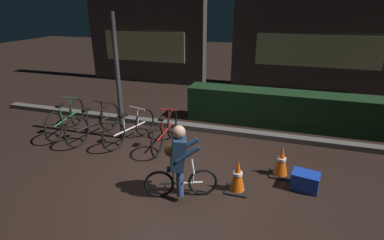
# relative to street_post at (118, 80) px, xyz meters

# --- Properties ---
(ground_plane) EXTENTS (40.00, 40.00, 0.00)m
(ground_plane) POSITION_rel_street_post_xyz_m (1.68, -1.20, -1.40)
(ground_plane) COLOR black
(sidewalk_curb) EXTENTS (12.00, 0.24, 0.12)m
(sidewalk_curb) POSITION_rel_street_post_xyz_m (1.68, 1.00, -1.34)
(sidewalk_curb) COLOR #56544F
(sidewalk_curb) RESTS_ON ground
(hedge_row) EXTENTS (4.80, 0.70, 0.90)m
(hedge_row) POSITION_rel_street_post_xyz_m (3.48, 1.90, -0.95)
(hedge_row) COLOR black
(hedge_row) RESTS_ON ground
(storefront_left) EXTENTS (4.69, 0.54, 4.86)m
(storefront_left) POSITION_rel_street_post_xyz_m (-1.82, 5.30, 1.02)
(storefront_left) COLOR #383330
(storefront_left) RESTS_ON ground
(storefront_right) EXTENTS (5.95, 0.54, 4.82)m
(storefront_right) POSITION_rel_street_post_xyz_m (4.44, 6.00, 1.00)
(storefront_right) COLOR #383330
(storefront_right) RESTS_ON ground
(street_post) EXTENTS (0.10, 0.10, 2.80)m
(street_post) POSITION_rel_street_post_xyz_m (0.00, 0.00, 0.00)
(street_post) COLOR #2D2D33
(street_post) RESTS_ON ground
(parked_bike_leftmost) EXTENTS (0.46, 1.73, 0.80)m
(parked_bike_leftmost) POSITION_rel_street_post_xyz_m (-1.47, -0.09, -1.04)
(parked_bike_leftmost) COLOR black
(parked_bike_leftmost) RESTS_ON ground
(parked_bike_left_mid) EXTENTS (0.46, 1.74, 0.81)m
(parked_bike_left_mid) POSITION_rel_street_post_xyz_m (-0.63, -0.16, -1.04)
(parked_bike_left_mid) COLOR black
(parked_bike_left_mid) RESTS_ON ground
(parked_bike_center_left) EXTENTS (0.54, 1.57, 0.75)m
(parked_bike_center_left) POSITION_rel_street_post_xyz_m (0.27, -0.13, -1.06)
(parked_bike_center_left) COLOR black
(parked_bike_center_left) RESTS_ON ground
(parked_bike_center_right) EXTENTS (0.46, 1.66, 0.76)m
(parked_bike_center_right) POSITION_rel_street_post_xyz_m (1.09, -0.06, -1.05)
(parked_bike_center_right) COLOR black
(parked_bike_center_right) RESTS_ON ground
(traffic_cone_near) EXTENTS (0.36, 0.36, 0.58)m
(traffic_cone_near) POSITION_rel_street_post_xyz_m (2.89, -1.30, -1.12)
(traffic_cone_near) COLOR black
(traffic_cone_near) RESTS_ON ground
(traffic_cone_far) EXTENTS (0.36, 0.36, 0.57)m
(traffic_cone_far) POSITION_rel_street_post_xyz_m (3.57, -0.57, -1.12)
(traffic_cone_far) COLOR black
(traffic_cone_far) RESTS_ON ground
(blue_crate) EXTENTS (0.49, 0.39, 0.30)m
(blue_crate) POSITION_rel_street_post_xyz_m (3.98, -0.90, -1.25)
(blue_crate) COLOR #193DB7
(blue_crate) RESTS_ON ground
(cyclist) EXTENTS (1.12, 0.53, 1.25)m
(cyclist) POSITION_rel_street_post_xyz_m (2.01, -1.71, -0.77)
(cyclist) COLOR black
(cyclist) RESTS_ON ground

